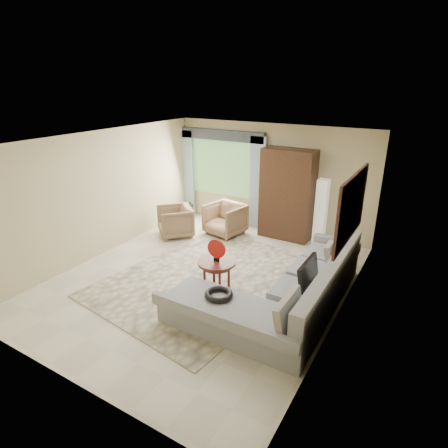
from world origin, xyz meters
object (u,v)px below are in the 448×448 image
Objects in this scene: armchair_left at (175,221)px; potted_plant at (188,208)px; coffee_table at (217,277)px; sectional_sofa at (289,296)px; armoire at (287,195)px; armchair_right at (225,219)px; floor_lamp at (321,212)px; tv_screen at (308,275)px.

armchair_left reaches higher than potted_plant.
sectional_sofa is at bearing 7.15° from coffee_table.
potted_plant is 0.23× the size of armoire.
floor_lamp reaches higher than armchair_right.
coffee_table is 0.31× the size of armoire.
coffee_table is 4.10m from potted_plant.
armoire is (1.32, 0.60, 0.67)m from armchair_right.
armchair_left is 2.72m from armoire.
sectional_sofa is at bearing 18.03° from armchair_left.
coffee_table is 2.76m from armchair_right.
tv_screen is at bearing -27.33° from armchair_right.
armchair_left is (-2.26, 1.77, 0.02)m from coffee_table.
armchair_right is at bearing -162.57° from floor_lamp.
sectional_sofa is 3.03m from floor_lamp.
sectional_sofa is at bearing -66.94° from armoire.
sectional_sofa is 3.43m from armchair_right.
sectional_sofa is 7.04× the size of potted_plant.
sectional_sofa is at bearing -169.86° from tv_screen.
tv_screen reaches higher than coffee_table.
coffee_table is at bearing -105.07° from floor_lamp.
sectional_sofa is 1.28m from coffee_table.
armoire is (2.81, 0.05, 0.80)m from potted_plant.
sectional_sofa reaches higher than armchair_left.
tv_screen is 1.51× the size of potted_plant.
armchair_right is 2.25m from floor_lamp.
potted_plant is at bearing 132.68° from coffee_table.
coffee_table is 0.44× the size of floor_lamp.
potted_plant is at bearing -179.04° from armoire.
armchair_right reaches higher than armchair_left.
coffee_table is (-1.27, -0.16, 0.06)m from sectional_sofa.
tv_screen is 1.60m from coffee_table.
coffee_table is 3.25m from floor_lamp.
armoire is 1.40× the size of floor_lamp.
potted_plant is 0.33× the size of floor_lamp.
floor_lamp is at bearing 103.53° from tv_screen.
floor_lamp reaches higher than potted_plant.
floor_lamp is at bearing 66.04° from armchair_left.
tv_screen is 3.62m from armchair_right.
potted_plant is at bearing 147.00° from tv_screen.
armchair_right is (-2.55, 2.29, 0.10)m from sectional_sofa.
sectional_sofa is 3.24m from armoire.
sectional_sofa is 2.31× the size of floor_lamp.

